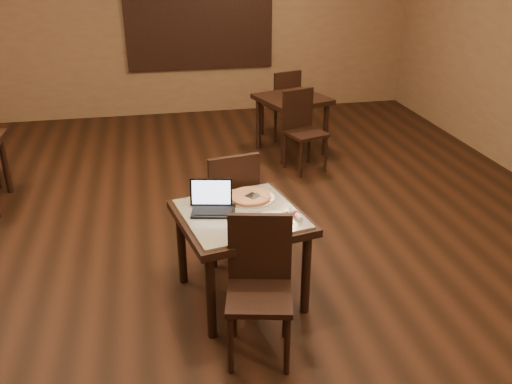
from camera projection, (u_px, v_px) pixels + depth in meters
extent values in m
plane|color=black|center=(211.00, 277.00, 4.68)|extent=(10.00, 10.00, 0.00)
cube|color=brown|center=(167.00, 20.00, 8.48)|extent=(8.00, 0.02, 3.00)
cube|color=navy|center=(199.00, 16.00, 8.52)|extent=(2.20, 0.04, 1.50)
cube|color=black|center=(200.00, 17.00, 8.50)|extent=(2.34, 0.02, 1.64)
cylinder|color=black|center=(211.00, 296.00, 3.84)|extent=(0.07, 0.07, 0.71)
cylinder|color=black|center=(181.00, 246.00, 4.47)|extent=(0.07, 0.07, 0.71)
cylinder|color=black|center=(306.00, 273.00, 4.10)|extent=(0.07, 0.07, 0.71)
cylinder|color=black|center=(266.00, 228.00, 4.74)|extent=(0.07, 0.07, 0.71)
cube|color=black|center=(241.00, 218.00, 4.13)|extent=(1.08, 1.08, 0.06)
cube|color=#1C39B6|center=(240.00, 214.00, 4.12)|extent=(0.99, 0.99, 0.02)
cylinder|color=black|center=(230.00, 345.00, 3.55)|extent=(0.04, 0.04, 0.47)
cylinder|color=black|center=(234.00, 310.00, 3.89)|extent=(0.04, 0.04, 0.47)
cylinder|color=black|center=(287.00, 346.00, 3.55)|extent=(0.04, 0.04, 0.47)
cylinder|color=black|center=(286.00, 311.00, 3.88)|extent=(0.04, 0.04, 0.47)
cube|color=black|center=(259.00, 297.00, 3.61)|extent=(0.52, 0.52, 0.04)
cube|color=black|center=(260.00, 247.00, 3.67)|extent=(0.43, 0.14, 0.50)
cylinder|color=black|center=(240.00, 217.00, 5.18)|extent=(0.04, 0.04, 0.48)
cylinder|color=black|center=(255.00, 235.00, 4.86)|extent=(0.04, 0.04, 0.48)
cylinder|color=black|center=(202.00, 224.00, 5.05)|extent=(0.04, 0.04, 0.48)
cylinder|color=black|center=(214.00, 243.00, 4.73)|extent=(0.04, 0.04, 0.48)
cube|color=black|center=(227.00, 204.00, 4.85)|extent=(0.52, 0.52, 0.04)
cube|color=black|center=(234.00, 184.00, 4.56)|extent=(0.45, 0.12, 0.51)
cube|color=black|center=(213.00, 211.00, 4.12)|extent=(0.37, 0.29, 0.02)
cube|color=black|center=(211.00, 192.00, 4.17)|extent=(0.33, 0.12, 0.22)
cube|color=silver|center=(211.00, 192.00, 4.17)|extent=(0.30, 0.10, 0.19)
cylinder|color=white|center=(274.00, 220.00, 3.99)|extent=(0.28, 0.28, 0.02)
cylinder|color=silver|center=(250.00, 198.00, 4.35)|extent=(0.39, 0.39, 0.01)
cylinder|color=#F4E4A3|center=(250.00, 196.00, 4.34)|extent=(0.33, 0.33, 0.02)
torus|color=#DA8A45|center=(250.00, 196.00, 4.34)|extent=(0.34, 0.34, 0.02)
cube|color=silver|center=(253.00, 196.00, 4.32)|extent=(0.23, 0.25, 0.01)
cylinder|color=white|center=(296.00, 214.00, 4.05)|extent=(0.06, 0.19, 0.04)
cylinder|color=#B5161B|center=(296.00, 214.00, 4.05)|extent=(0.05, 0.04, 0.04)
cylinder|color=black|center=(284.00, 137.00, 6.90)|extent=(0.07, 0.07, 0.73)
cylinder|color=black|center=(258.00, 123.00, 7.42)|extent=(0.07, 0.07, 0.73)
cylinder|color=black|center=(326.00, 129.00, 7.19)|extent=(0.07, 0.07, 0.73)
cylinder|color=black|center=(298.00, 116.00, 7.71)|extent=(0.07, 0.07, 0.73)
cube|color=black|center=(292.00, 99.00, 7.15)|extent=(1.03, 1.03, 0.06)
cylinder|color=black|center=(301.00, 160.00, 6.54)|extent=(0.04, 0.04, 0.46)
cylinder|color=black|center=(285.00, 151.00, 6.83)|extent=(0.04, 0.04, 0.46)
cylinder|color=black|center=(326.00, 155.00, 6.71)|extent=(0.04, 0.04, 0.46)
cylinder|color=black|center=(309.00, 146.00, 7.00)|extent=(0.04, 0.04, 0.46)
cube|color=black|center=(306.00, 134.00, 6.66)|extent=(0.54, 0.54, 0.04)
cube|color=black|center=(298.00, 109.00, 6.71)|extent=(0.42, 0.17, 0.49)
cylinder|color=black|center=(284.00, 116.00, 8.18)|extent=(0.04, 0.04, 0.46)
cylinder|color=black|center=(297.00, 122.00, 7.89)|extent=(0.04, 0.04, 0.46)
cylinder|color=black|center=(262.00, 119.00, 8.02)|extent=(0.04, 0.04, 0.46)
cylinder|color=black|center=(275.00, 126.00, 7.72)|extent=(0.04, 0.04, 0.46)
cube|color=black|center=(280.00, 104.00, 7.85)|extent=(0.54, 0.54, 0.04)
cube|color=black|center=(287.00, 89.00, 7.58)|extent=(0.42, 0.17, 0.49)
cylinder|color=black|center=(5.00, 164.00, 6.11)|extent=(0.07, 0.07, 0.70)
cylinder|color=black|center=(4.00, 159.00, 6.59)|extent=(0.04, 0.04, 0.45)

